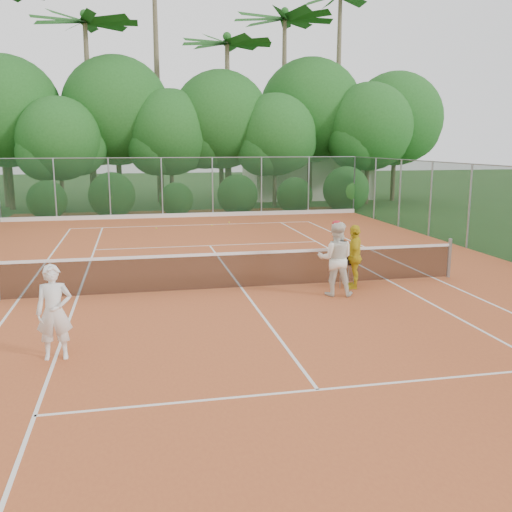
{
  "coord_description": "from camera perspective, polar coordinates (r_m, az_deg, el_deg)",
  "views": [
    {
      "loc": [
        -2.62,
        -14.19,
        3.74
      ],
      "look_at": [
        0.13,
        -1.2,
        1.1
      ],
      "focal_mm": 40.0,
      "sensor_mm": 36.0,
      "label": 1
    }
  ],
  "objects": [
    {
      "name": "ground",
      "position": [
        14.9,
        -1.46,
        -3.29
      ],
      "size": [
        120.0,
        120.0,
        0.0
      ],
      "primitive_type": "plane",
      "color": "#204418",
      "rests_on": "ground"
    },
    {
      "name": "tropical_treeline",
      "position": [
        34.67,
        -5.4,
        13.46
      ],
      "size": [
        32.1,
        8.49,
        15.03
      ],
      "color": "brown",
      "rests_on": "ground"
    },
    {
      "name": "club_building",
      "position": [
        39.98,
        5.0,
        7.98
      ],
      "size": [
        8.0,
        5.0,
        3.0
      ],
      "primitive_type": "cube",
      "color": "beige",
      "rests_on": "ground"
    },
    {
      "name": "player_white",
      "position": [
        10.51,
        -19.53,
        -5.32
      ],
      "size": [
        0.62,
        0.41,
        1.68
      ],
      "primitive_type": "imported",
      "rotation": [
        0.0,
        0.0,
        0.01
      ],
      "color": "white",
      "rests_on": "clay_court"
    },
    {
      "name": "stray_ball_c",
      "position": [
        26.12,
        -4.44,
        3.09
      ],
      "size": [
        0.07,
        0.07,
        0.07
      ],
      "primitive_type": "sphere",
      "color": "yellow",
      "rests_on": "clay_court"
    },
    {
      "name": "stray_ball_b",
      "position": [
        25.5,
        -9.94,
        2.76
      ],
      "size": [
        0.07,
        0.07,
        0.07
      ],
      "primitive_type": "sphere",
      "color": "#B3CB2F",
      "rests_on": "clay_court"
    },
    {
      "name": "stray_ball_a",
      "position": [
        27.01,
        -2.71,
        3.38
      ],
      "size": [
        0.07,
        0.07,
        0.07
      ],
      "primitive_type": "sphere",
      "color": "yellow",
      "rests_on": "clay_court"
    },
    {
      "name": "tennis_net",
      "position": [
        14.78,
        -1.47,
        -1.29
      ],
      "size": [
        11.97,
        0.1,
        1.1
      ],
      "color": "gray",
      "rests_on": "clay_court"
    },
    {
      "name": "player_center_grp",
      "position": [
        14.15,
        7.97,
        -0.25
      ],
      "size": [
        1.06,
        0.93,
        1.87
      ],
      "color": "silver",
      "rests_on": "clay_court"
    },
    {
      "name": "fence_back",
      "position": [
        29.39,
        -6.87,
        6.83
      ],
      "size": [
        18.07,
        0.07,
        3.0
      ],
      "color": "#19381E",
      "rests_on": "clay_court"
    },
    {
      "name": "player_yellow",
      "position": [
        14.97,
        9.81,
        -0.05
      ],
      "size": [
        0.73,
        1.05,
        1.66
      ],
      "primitive_type": "imported",
      "rotation": [
        0.0,
        0.0,
        -1.94
      ],
      "color": "gold",
      "rests_on": "clay_court"
    },
    {
      "name": "court_markings",
      "position": [
        14.9,
        -1.46,
        -3.21
      ],
      "size": [
        11.03,
        23.83,
        0.01
      ],
      "color": "white",
      "rests_on": "clay_court"
    },
    {
      "name": "ball_hopper",
      "position": [
        15.09,
        8.88,
        -0.23
      ],
      "size": [
        0.41,
        0.41,
        0.95
      ],
      "rotation": [
        0.0,
        0.0,
        -0.17
      ],
      "color": "gray",
      "rests_on": "clay_court"
    },
    {
      "name": "clay_court",
      "position": [
        14.9,
        -1.46,
        -3.25
      ],
      "size": [
        18.0,
        36.0,
        0.02
      ],
      "primitive_type": "cube",
      "color": "#B8562A",
      "rests_on": "ground"
    }
  ]
}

